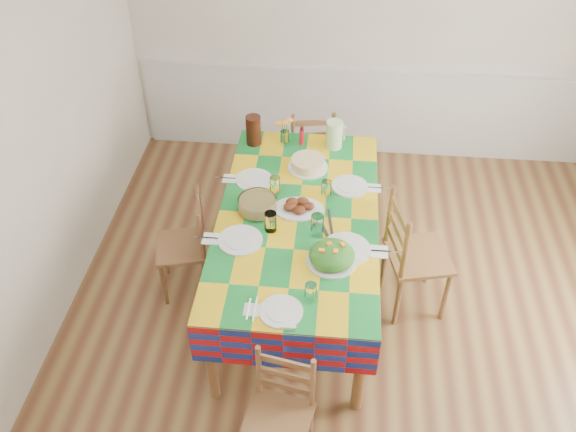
% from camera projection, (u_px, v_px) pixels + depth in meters
% --- Properties ---
extents(room, '(4.58, 5.08, 2.78)m').
position_uv_depth(room, '(377.00, 200.00, 3.61)').
color(room, brown).
rests_on(room, ground).
extents(wainscot, '(4.41, 0.06, 0.92)m').
position_uv_depth(wainscot, '(365.00, 110.00, 6.04)').
color(wainscot, silver).
rests_on(wainscot, room).
extents(dining_table, '(1.14, 2.11, 0.82)m').
position_uv_depth(dining_table, '(298.00, 225.00, 4.37)').
color(dining_table, brown).
rests_on(dining_table, room).
extents(setting_near_head, '(0.43, 0.29, 0.13)m').
position_uv_depth(setting_near_head, '(291.00, 304.00, 3.65)').
color(setting_near_head, white).
rests_on(setting_near_head, dining_table).
extents(setting_left_near, '(0.55, 0.33, 0.15)m').
position_uv_depth(setting_left_near, '(250.00, 233.00, 4.12)').
color(setting_left_near, white).
rests_on(setting_left_near, dining_table).
extents(setting_left_far, '(0.51, 0.30, 0.13)m').
position_uv_depth(setting_left_far, '(261.00, 181.00, 4.56)').
color(setting_left_far, white).
rests_on(setting_left_far, dining_table).
extents(setting_right_near, '(0.61, 0.35, 0.16)m').
position_uv_depth(setting_right_near, '(337.00, 240.00, 4.07)').
color(setting_right_near, white).
rests_on(setting_right_near, dining_table).
extents(setting_right_far, '(0.51, 0.30, 0.13)m').
position_uv_depth(setting_right_far, '(342.00, 187.00, 4.51)').
color(setting_right_far, white).
rests_on(setting_right_far, dining_table).
extents(meat_platter, '(0.37, 0.26, 0.07)m').
position_uv_depth(meat_platter, '(298.00, 207.00, 4.34)').
color(meat_platter, white).
rests_on(meat_platter, dining_table).
extents(salad_platter, '(0.33, 0.33, 0.14)m').
position_uv_depth(salad_platter, '(332.00, 256.00, 3.93)').
color(salad_platter, white).
rests_on(salad_platter, dining_table).
extents(pasta_bowl, '(0.28, 0.28, 0.10)m').
position_uv_depth(pasta_bowl, '(257.00, 205.00, 4.32)').
color(pasta_bowl, white).
rests_on(pasta_bowl, dining_table).
extents(cake, '(0.31, 0.31, 0.09)m').
position_uv_depth(cake, '(308.00, 164.00, 4.71)').
color(cake, white).
rests_on(cake, dining_table).
extents(serving_utensils, '(0.15, 0.33, 0.01)m').
position_uv_depth(serving_utensils, '(327.00, 225.00, 4.23)').
color(serving_utensils, black).
rests_on(serving_utensils, dining_table).
extents(flower_vase, '(0.15, 0.12, 0.24)m').
position_uv_depth(flower_vase, '(285.00, 134.00, 4.92)').
color(flower_vase, white).
rests_on(flower_vase, dining_table).
extents(hot_sauce, '(0.04, 0.04, 0.16)m').
position_uv_depth(hot_sauce, '(302.00, 136.00, 4.94)').
color(hot_sauce, red).
rests_on(hot_sauce, dining_table).
extents(green_pitcher, '(0.13, 0.13, 0.23)m').
position_uv_depth(green_pitcher, '(334.00, 134.00, 4.89)').
color(green_pitcher, '#C6F0A9').
rests_on(green_pitcher, dining_table).
extents(tea_pitcher, '(0.12, 0.12, 0.25)m').
position_uv_depth(tea_pitcher, '(254.00, 130.00, 4.92)').
color(tea_pitcher, black).
rests_on(tea_pitcher, dining_table).
extents(name_card, '(0.10, 0.03, 0.02)m').
position_uv_depth(name_card, '(288.00, 327.00, 3.54)').
color(name_card, white).
rests_on(name_card, dining_table).
extents(chair_near, '(0.44, 0.42, 0.85)m').
position_uv_depth(chair_near, '(280.00, 415.00, 3.57)').
color(chair_near, brown).
rests_on(chair_near, room).
extents(chair_far, '(0.47, 0.45, 0.92)m').
position_uv_depth(chair_far, '(311.00, 151.00, 5.56)').
color(chair_far, brown).
rests_on(chair_far, room).
extents(chair_left, '(0.45, 0.47, 0.88)m').
position_uv_depth(chair_left, '(187.00, 246.00, 4.64)').
color(chair_left, brown).
rests_on(chair_left, room).
extents(chair_right, '(0.52, 0.54, 1.02)m').
position_uv_depth(chair_right, '(412.00, 256.00, 4.45)').
color(chair_right, brown).
rests_on(chair_right, room).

